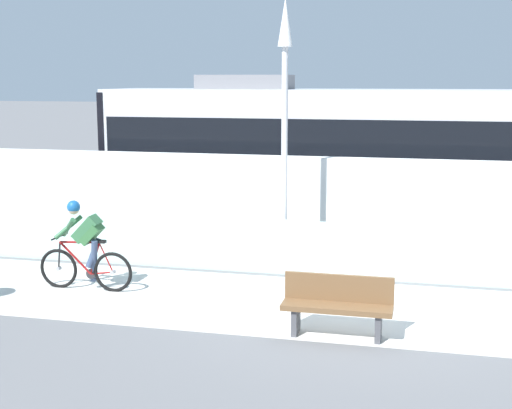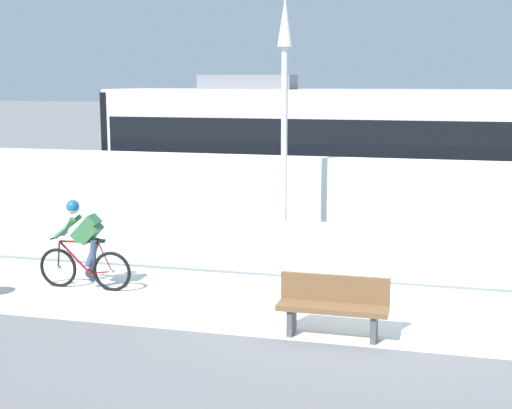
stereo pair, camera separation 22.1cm
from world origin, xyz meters
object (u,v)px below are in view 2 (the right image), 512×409
object	(u,v)px
cyclist_on_bike	(84,246)
lamp_post_antenna	(284,101)
bench	(333,305)
tram	(323,151)

from	to	relation	value
cyclist_on_bike	lamp_post_antenna	world-z (taller)	lamp_post_antenna
lamp_post_antenna	bench	bearing A→B (deg)	-66.69
tram	lamp_post_antenna	bearing A→B (deg)	-89.90
tram	bench	bearing A→B (deg)	-79.63
lamp_post_antenna	bench	distance (m)	4.68
tram	bench	xyz separation A→B (m)	(1.49, -8.14, -1.41)
tram	bench	distance (m)	8.39
tram	cyclist_on_bike	xyz separation A→B (m)	(-3.14, -6.85, -1.11)
cyclist_on_bike	tram	bearing A→B (deg)	65.39
tram	bench	size ratio (longest dim) A/B	6.91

